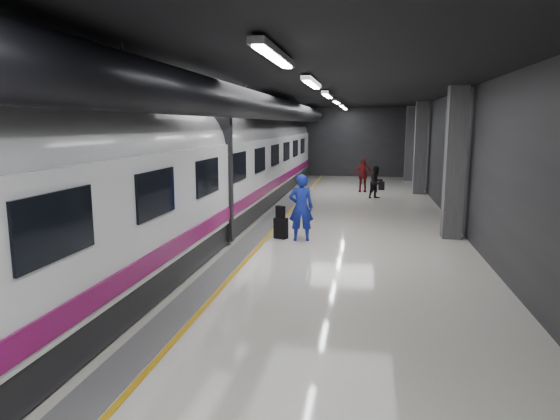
{
  "coord_description": "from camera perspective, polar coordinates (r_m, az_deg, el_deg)",
  "views": [
    {
      "loc": [
        1.97,
        -13.46,
        3.38
      ],
      "look_at": [
        -0.1,
        -1.52,
        1.31
      ],
      "focal_mm": 32.0,
      "sensor_mm": 36.0,
      "label": 1
    }
  ],
  "objects": [
    {
      "name": "traveler_far_b",
      "position": [
        25.78,
        9.42,
        3.97
      ],
      "size": [
        1.01,
        0.42,
        1.72
      ],
      "primitive_type": "imported",
      "rotation": [
        0.0,
        0.0,
        -0.0
      ],
      "color": "maroon",
      "rests_on": "ground"
    },
    {
      "name": "suitcase_far",
      "position": [
        26.76,
        11.52,
        2.73
      ],
      "size": [
        0.32,
        0.23,
        0.44
      ],
      "primitive_type": "cube",
      "rotation": [
        0.0,
        0.0,
        0.11
      ],
      "color": "black",
      "rests_on": "ground"
    },
    {
      "name": "train",
      "position": [
        14.5,
        -11.34,
        4.33
      ],
      "size": [
        3.05,
        38.0,
        4.05
      ],
      "color": "black",
      "rests_on": "ground"
    },
    {
      "name": "platform_hall",
      "position": [
        14.59,
        0.95,
        10.32
      ],
      "size": [
        10.02,
        40.02,
        4.51
      ],
      "color": "black",
      "rests_on": "ground"
    },
    {
      "name": "shoulder_bag",
      "position": [
        14.89,
        0.05,
        -0.23
      ],
      "size": [
        0.31,
        0.28,
        0.37
      ],
      "primitive_type": "cube",
      "rotation": [
        0.0,
        0.0,
        -0.62
      ],
      "color": "black",
      "rests_on": "suitcase_main"
    },
    {
      "name": "suitcase_main",
      "position": [
        15.0,
        0.1,
        -2.09
      ],
      "size": [
        0.45,
        0.37,
        0.62
      ],
      "primitive_type": "cube",
      "rotation": [
        0.0,
        0.0,
        -0.38
      ],
      "color": "black",
      "rests_on": "ground"
    },
    {
      "name": "ground",
      "position": [
        14.02,
        1.46,
        -4.25
      ],
      "size": [
        40.0,
        40.0,
        0.0
      ],
      "primitive_type": "plane",
      "color": "silver",
      "rests_on": "ground"
    },
    {
      "name": "traveler_main",
      "position": [
        14.62,
        2.43,
        0.27
      ],
      "size": [
        0.79,
        0.58,
        1.97
      ],
      "primitive_type": "imported",
      "rotation": [
        0.0,
        0.0,
        3.3
      ],
      "color": "#1737B2",
      "rests_on": "ground"
    },
    {
      "name": "traveler_far_a",
      "position": [
        23.58,
        10.95,
        3.16
      ],
      "size": [
        0.94,
        0.91,
        1.52
      ],
      "primitive_type": "imported",
      "rotation": [
        0.0,
        0.0,
        0.69
      ],
      "color": "black",
      "rests_on": "ground"
    }
  ]
}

